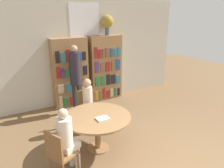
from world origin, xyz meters
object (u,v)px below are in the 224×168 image
object	(u,v)px
reading_table	(97,121)
bookshelf_right	(105,68)
bookshelf_left	(70,73)
seated_reader_right	(67,137)
chair_near_camera	(59,152)
seated_reader_left	(88,102)
flower_vase	(107,22)
chair_left_side	(87,107)
librarian_standing	(75,72)

from	to	relation	value
reading_table	bookshelf_right	bearing A→B (deg)	59.02
bookshelf_left	seated_reader_right	distance (m)	2.90
reading_table	chair_near_camera	world-z (taller)	chair_near_camera
bookshelf_left	seated_reader_left	size ratio (longest dim) A/B	1.59
flower_vase	bookshelf_left	bearing A→B (deg)	-179.76
chair_left_side	flower_vase	bearing A→B (deg)	-122.79
bookshelf_left	chair_left_side	world-z (taller)	bookshelf_left
reading_table	seated_reader_right	distance (m)	0.82
flower_vase	seated_reader_left	size ratio (longest dim) A/B	0.47
bookshelf_right	seated_reader_right	size ratio (longest dim) A/B	1.61
flower_vase	seated_reader_left	bearing A→B (deg)	-130.64
bookshelf_right	seated_reader_right	distance (m)	3.47
bookshelf_right	librarian_standing	size ratio (longest dim) A/B	1.07
chair_left_side	seated_reader_left	size ratio (longest dim) A/B	0.72
bookshelf_right	chair_near_camera	distance (m)	3.65
librarian_standing	seated_reader_right	bearing A→B (deg)	-114.16
bookshelf_left	chair_near_camera	size ratio (longest dim) A/B	2.23
chair_near_camera	chair_left_side	distance (m)	1.78
chair_left_side	seated_reader_right	bearing A→B (deg)	65.88
chair_left_side	librarian_standing	size ratio (longest dim) A/B	0.48
bookshelf_right	chair_near_camera	world-z (taller)	bookshelf_right
reading_table	flower_vase	bearing A→B (deg)	57.73
bookshelf_left	flower_vase	xyz separation A→B (m)	(1.21, 0.01, 1.38)
chair_left_side	chair_near_camera	bearing A→B (deg)	63.00
bookshelf_left	bookshelf_right	xyz separation A→B (m)	(1.14, 0.00, -0.00)
chair_near_camera	librarian_standing	bearing A→B (deg)	127.89
seated_reader_right	librarian_standing	bearing A→B (deg)	130.51
chair_left_side	seated_reader_right	world-z (taller)	seated_reader_right
reading_table	librarian_standing	size ratio (longest dim) A/B	0.71
chair_near_camera	seated_reader_right	distance (m)	0.27
chair_left_side	bookshelf_right	bearing A→B (deg)	-121.18
bookshelf_left	librarian_standing	distance (m)	0.52
seated_reader_left	seated_reader_right	size ratio (longest dim) A/B	1.01
seated_reader_right	librarian_standing	xyz separation A→B (m)	(0.99, 2.20, 0.44)
bookshelf_left	seated_reader_left	world-z (taller)	bookshelf_left
bookshelf_right	seated_reader_left	size ratio (longest dim) A/B	1.59
flower_vase	chair_near_camera	bearing A→B (deg)	-130.66
chair_left_side	librarian_standing	xyz separation A→B (m)	(0.06, 0.87, 0.64)
reading_table	chair_near_camera	distance (m)	1.01
bookshelf_right	chair_left_side	world-z (taller)	bookshelf_right
bookshelf_left	reading_table	bearing A→B (deg)	-96.70
bookshelf_left	chair_near_camera	bearing A→B (deg)	-112.99
bookshelf_left	reading_table	size ratio (longest dim) A/B	1.50
bookshelf_left	seated_reader_right	xyz separation A→B (m)	(-1.02, -2.71, -0.29)
reading_table	librarian_standing	bearing A→B (deg)	82.39
bookshelf_left	seated_reader_right	bearing A→B (deg)	-110.62
flower_vase	seated_reader_right	bearing A→B (deg)	-129.46
chair_left_side	bookshelf_left	bearing A→B (deg)	-83.15
chair_near_camera	chair_left_side	size ratio (longest dim) A/B	1.00
reading_table	seated_reader_left	distance (m)	0.82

